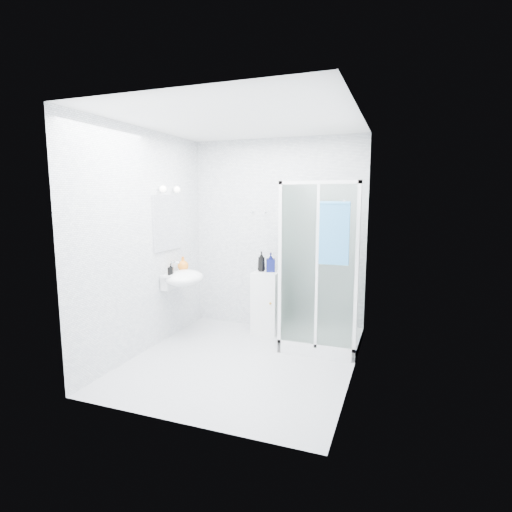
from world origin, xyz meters
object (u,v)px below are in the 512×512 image
at_px(hand_towel, 334,232).
at_px(shampoo_bottle_b, 271,262).
at_px(soap_dispenser_orange, 183,264).
at_px(wall_basin, 183,278).
at_px(shampoo_bottle_a, 261,261).
at_px(shower_enclosure, 315,311).
at_px(soap_dispenser_black, 171,269).
at_px(storage_cabinet, 267,302).

xyz_separation_m(hand_towel, shampoo_bottle_b, (-0.94, 0.70, -0.49)).
bearing_deg(soap_dispenser_orange, wall_basin, -62.12).
xyz_separation_m(wall_basin, shampoo_bottle_a, (0.86, 0.60, 0.18)).
bearing_deg(shower_enclosure, soap_dispenser_black, -164.73).
height_order(shampoo_bottle_b, soap_dispenser_black, shampoo_bottle_b).
bearing_deg(soap_dispenser_orange, shower_enclosure, 5.34).
bearing_deg(wall_basin, soap_dispenser_black, -115.61).
height_order(shampoo_bottle_a, soap_dispenser_black, shampoo_bottle_a).
height_order(shower_enclosure, shampoo_bottle_a, shower_enclosure).
bearing_deg(soap_dispenser_black, shampoo_bottle_a, 39.01).
relative_size(shower_enclosure, soap_dispenser_black, 14.08).
xyz_separation_m(shower_enclosure, soap_dispenser_orange, (-1.74, -0.16, 0.51)).
bearing_deg(shampoo_bottle_a, wall_basin, -145.07).
bearing_deg(hand_towel, shampoo_bottle_a, 147.41).
bearing_deg(shower_enclosure, shampoo_bottle_a, 160.64).
height_order(wall_basin, soap_dispenser_black, wall_basin).
distance_m(storage_cabinet, shampoo_bottle_b, 0.55).
bearing_deg(soap_dispenser_black, hand_towel, 2.04).
relative_size(shower_enclosure, hand_towel, 2.95).
bearing_deg(shampoo_bottle_a, soap_dispenser_black, -140.99).
bearing_deg(soap_dispenser_black, soap_dispenser_orange, 91.20).
xyz_separation_m(wall_basin, storage_cabinet, (0.94, 0.58, -0.38)).
bearing_deg(storage_cabinet, shower_enclosure, -19.16).
height_order(storage_cabinet, soap_dispenser_black, soap_dispenser_black).
height_order(wall_basin, hand_towel, hand_towel).
xyz_separation_m(storage_cabinet, shampoo_bottle_a, (-0.08, 0.01, 0.55)).
bearing_deg(hand_towel, soap_dispenser_black, -177.96).
distance_m(storage_cabinet, soap_dispenser_black, 1.36).
bearing_deg(soap_dispenser_black, shower_enclosure, 15.27).
xyz_separation_m(wall_basin, hand_towel, (1.92, -0.09, 0.66)).
distance_m(shampoo_bottle_a, soap_dispenser_black, 1.20).
relative_size(shampoo_bottle_b, soap_dispenser_black, 1.79).
relative_size(shampoo_bottle_a, soap_dispenser_orange, 1.43).
bearing_deg(soap_dispenser_orange, hand_towel, -6.80).
height_order(wall_basin, shampoo_bottle_b, shampoo_bottle_b).
bearing_deg(hand_towel, shower_enclosure, 123.68).
height_order(hand_towel, soap_dispenser_orange, hand_towel).
distance_m(shower_enclosure, shampoo_bottle_a, 1.00).
relative_size(storage_cabinet, soap_dispenser_orange, 4.49).
bearing_deg(shampoo_bottle_a, shower_enclosure, -19.36).
bearing_deg(soap_dispenser_black, wall_basin, 64.39).
relative_size(shampoo_bottle_a, shampoo_bottle_b, 1.05).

